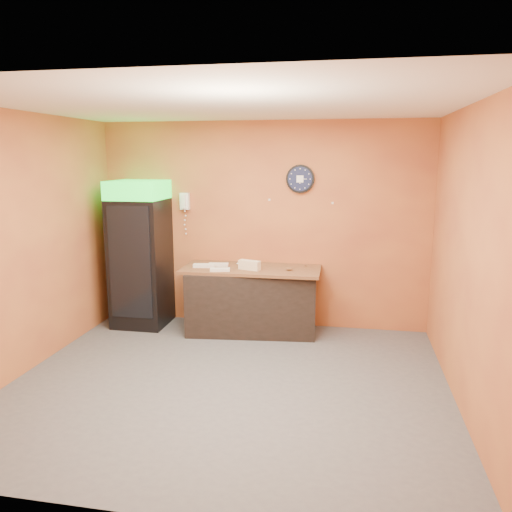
# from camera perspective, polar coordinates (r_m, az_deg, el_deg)

# --- Properties ---
(floor) EXTENTS (4.50, 4.50, 0.00)m
(floor) POSITION_cam_1_polar(r_m,az_deg,el_deg) (5.37, -3.16, -14.35)
(floor) COLOR #47474C
(floor) RESTS_ON ground
(back_wall) EXTENTS (4.50, 0.02, 2.80)m
(back_wall) POSITION_cam_1_polar(r_m,az_deg,el_deg) (6.86, 0.70, 3.55)
(back_wall) COLOR #C67437
(back_wall) RESTS_ON floor
(left_wall) EXTENTS (0.02, 4.00, 2.80)m
(left_wall) POSITION_cam_1_polar(r_m,az_deg,el_deg) (5.89, -25.11, 1.20)
(left_wall) COLOR #C67437
(left_wall) RESTS_ON floor
(right_wall) EXTENTS (0.02, 4.00, 2.80)m
(right_wall) POSITION_cam_1_polar(r_m,az_deg,el_deg) (4.91, 23.10, -0.45)
(right_wall) COLOR #C67437
(right_wall) RESTS_ON floor
(ceiling) EXTENTS (4.50, 4.00, 0.02)m
(ceiling) POSITION_cam_1_polar(r_m,az_deg,el_deg) (4.87, -3.53, 16.90)
(ceiling) COLOR white
(ceiling) RESTS_ON back_wall
(beverage_cooler) EXTENTS (0.71, 0.72, 2.01)m
(beverage_cooler) POSITION_cam_1_polar(r_m,az_deg,el_deg) (7.03, -13.18, -0.02)
(beverage_cooler) COLOR black
(beverage_cooler) RESTS_ON floor
(prep_counter) EXTENTS (1.75, 0.92, 0.84)m
(prep_counter) POSITION_cam_1_polar(r_m,az_deg,el_deg) (6.72, -0.51, -5.16)
(prep_counter) COLOR black
(prep_counter) RESTS_ON floor
(wall_clock) EXTENTS (0.38, 0.06, 0.38)m
(wall_clock) POSITION_cam_1_polar(r_m,az_deg,el_deg) (6.71, 5.07, 8.77)
(wall_clock) COLOR black
(wall_clock) RESTS_ON back_wall
(wall_phone) EXTENTS (0.13, 0.11, 0.23)m
(wall_phone) POSITION_cam_1_polar(r_m,az_deg,el_deg) (7.05, -8.16, 6.21)
(wall_phone) COLOR white
(wall_phone) RESTS_ON back_wall
(butcher_paper) EXTENTS (1.83, 0.82, 0.04)m
(butcher_paper) POSITION_cam_1_polar(r_m,az_deg,el_deg) (6.61, -0.52, -1.50)
(butcher_paper) COLOR brown
(butcher_paper) RESTS_ON prep_counter
(sub_roll_stack) EXTENTS (0.30, 0.18, 0.12)m
(sub_roll_stack) POSITION_cam_1_polar(r_m,az_deg,el_deg) (6.47, -0.76, -1.04)
(sub_roll_stack) COLOR beige
(sub_roll_stack) RESTS_ON butcher_paper
(wrapped_sandwich_left) EXTENTS (0.30, 0.16, 0.04)m
(wrapped_sandwich_left) POSITION_cam_1_polar(r_m,az_deg,el_deg) (6.67, -5.95, -1.10)
(wrapped_sandwich_left) COLOR silver
(wrapped_sandwich_left) RESTS_ON butcher_paper
(wrapped_sandwich_mid) EXTENTS (0.27, 0.15, 0.04)m
(wrapped_sandwich_mid) POSITION_cam_1_polar(r_m,az_deg,el_deg) (6.42, -4.14, -1.56)
(wrapped_sandwich_mid) COLOR silver
(wrapped_sandwich_mid) RESTS_ON butcher_paper
(wrapped_sandwich_right) EXTENTS (0.28, 0.14, 0.04)m
(wrapped_sandwich_right) POSITION_cam_1_polar(r_m,az_deg,el_deg) (6.71, -4.31, -1.00)
(wrapped_sandwich_right) COLOR silver
(wrapped_sandwich_right) RESTS_ON butcher_paper
(kitchen_tool) EXTENTS (0.07, 0.07, 0.07)m
(kitchen_tool) POSITION_cam_1_polar(r_m,az_deg,el_deg) (6.76, -0.78, -0.74)
(kitchen_tool) COLOR silver
(kitchen_tool) RESTS_ON butcher_paper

